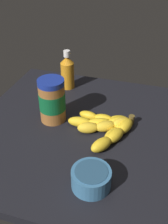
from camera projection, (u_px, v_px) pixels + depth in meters
ground_plane at (89, 133)px, 88.28cm from camera, size 71.99×77.98×3.05cm
banana_bunch at (107, 127)px, 85.61cm from camera, size 20.69×21.84×3.76cm
peanut_butter_jar at (52, 100)px, 87.84cm from camera, size 8.79×8.79×15.21cm
honey_bottle at (67, 72)px, 106.61cm from camera, size 5.39×5.39×15.92cm
small_bowl at (91, 178)px, 66.83cm from camera, size 10.18×10.18×5.27cm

